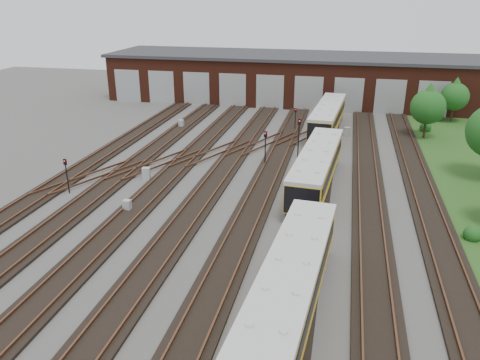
# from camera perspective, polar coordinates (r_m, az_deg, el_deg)

# --- Properties ---
(ground) EXTENTS (120.00, 120.00, 0.00)m
(ground) POSITION_cam_1_polar(r_m,az_deg,el_deg) (30.63, -3.25, -5.72)
(ground) COLOR #43413F
(ground) RESTS_ON ground
(track_network) EXTENTS (30.40, 70.00, 0.33)m
(track_network) POSITION_cam_1_polar(r_m,az_deg,el_deg) (31.13, -3.25, -5.03)
(track_network) COLOR black
(track_network) RESTS_ON ground
(maintenance_shed) EXTENTS (51.00, 12.50, 6.35)m
(maintenance_shed) POSITION_cam_1_polar(r_m,az_deg,el_deg) (67.37, 6.25, 12.33)
(maintenance_shed) COLOR #4C1E13
(maintenance_shed) RESTS_ON ground
(metro_train) EXTENTS (3.40, 45.55, 2.77)m
(metro_train) POSITION_cam_1_polar(r_m,az_deg,el_deg) (36.15, 9.35, 1.46)
(metro_train) COLOR black
(metro_train) RESTS_ON ground
(signal_mast_0) EXTENTS (0.23, 0.22, 2.74)m
(signal_mast_0) POSITION_cam_1_polar(r_m,az_deg,el_deg) (37.25, -20.41, 0.96)
(signal_mast_0) COLOR black
(signal_mast_0) RESTS_ON ground
(signal_mast_1) EXTENTS (0.29, 0.27, 3.10)m
(signal_mast_1) POSITION_cam_1_polar(r_m,az_deg,el_deg) (40.78, 3.11, 4.44)
(signal_mast_1) COLOR black
(signal_mast_1) RESTS_ON ground
(signal_mast_2) EXTENTS (0.24, 0.22, 2.46)m
(signal_mast_2) POSITION_cam_1_polar(r_m,az_deg,el_deg) (52.28, 6.77, 7.76)
(signal_mast_2) COLOR black
(signal_mast_2) RESTS_ON ground
(signal_mast_3) EXTENTS (0.30, 0.28, 3.70)m
(signal_mast_3) POSITION_cam_1_polar(r_m,az_deg,el_deg) (42.78, 7.18, 5.63)
(signal_mast_3) COLOR black
(signal_mast_3) RESTS_ON ground
(relay_cabinet_0) EXTENTS (0.52, 0.44, 0.85)m
(relay_cabinet_0) POSITION_cam_1_polar(r_m,az_deg,el_deg) (33.42, -13.58, -3.07)
(relay_cabinet_0) COLOR #A5A8AA
(relay_cabinet_0) RESTS_ON ground
(relay_cabinet_1) EXTENTS (0.55, 0.47, 0.88)m
(relay_cabinet_1) POSITION_cam_1_polar(r_m,az_deg,el_deg) (53.59, -7.17, 6.82)
(relay_cabinet_1) COLOR #A5A8AA
(relay_cabinet_1) RESTS_ON ground
(relay_cabinet_2) EXTENTS (0.71, 0.64, 1.01)m
(relay_cabinet_2) POSITION_cam_1_polar(r_m,az_deg,el_deg) (38.75, -11.36, 0.76)
(relay_cabinet_2) COLOR #A5A8AA
(relay_cabinet_2) RESTS_ON ground
(relay_cabinet_3) EXTENTS (0.83, 0.76, 1.12)m
(relay_cabinet_3) POSITION_cam_1_polar(r_m,az_deg,el_deg) (41.65, 9.27, 2.48)
(relay_cabinet_3) COLOR #A5A8AA
(relay_cabinet_3) RESTS_ON ground
(relay_cabinet_4) EXTENTS (0.63, 0.56, 0.91)m
(relay_cabinet_4) POSITION_cam_1_polar(r_m,az_deg,el_deg) (51.35, 12.91, 5.79)
(relay_cabinet_4) COLOR #A5A8AA
(relay_cabinet_4) RESTS_ON ground
(tree_0) EXTENTS (3.52, 3.52, 5.83)m
(tree_0) POSITION_cam_1_polar(r_m,az_deg,el_deg) (52.04, 22.00, 8.71)
(tree_0) COLOR black
(tree_0) RESTS_ON ground
(tree_1) EXTENTS (3.19, 3.19, 5.29)m
(tree_1) POSITION_cam_1_polar(r_m,az_deg,el_deg) (60.28, 24.77, 9.57)
(tree_1) COLOR black
(tree_1) RESTS_ON ground
(bush_0) EXTENTS (1.08, 1.08, 1.08)m
(bush_0) POSITION_cam_1_polar(r_m,az_deg,el_deg) (32.18, 26.52, -5.68)
(bush_0) COLOR #154814
(bush_0) RESTS_ON ground
(bush_1) EXTENTS (1.26, 1.26, 1.26)m
(bush_1) POSITION_cam_1_polar(r_m,az_deg,el_deg) (55.54, 21.71, 6.17)
(bush_1) COLOR #154814
(bush_1) RESTS_ON ground
(bush_2) EXTENTS (1.52, 1.52, 1.52)m
(bush_2) POSITION_cam_1_polar(r_m,az_deg,el_deg) (60.70, 22.79, 7.37)
(bush_2) COLOR #154814
(bush_2) RESTS_ON ground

